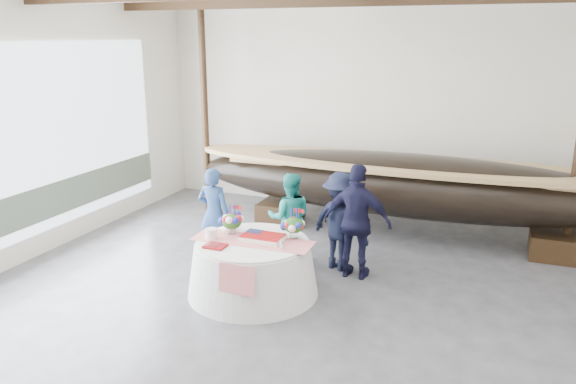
% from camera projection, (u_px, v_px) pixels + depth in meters
% --- Properties ---
extents(floor, '(10.00, 12.00, 0.01)m').
position_uv_depth(floor, '(277.00, 346.00, 6.91)').
color(floor, '#3D3D42').
rests_on(floor, ground).
extents(wall_back, '(10.00, 0.02, 4.50)m').
position_uv_depth(wall_back, '(388.00, 107.00, 11.68)').
color(wall_back, silver).
rests_on(wall_back, ground).
extents(pavilion_structure, '(9.80, 11.76, 4.50)m').
position_uv_depth(pavilion_structure, '(301.00, 8.00, 6.54)').
color(pavilion_structure, black).
rests_on(pavilion_structure, ground).
extents(open_bay, '(0.03, 7.00, 3.20)m').
position_uv_depth(open_bay, '(18.00, 155.00, 9.08)').
color(open_bay, silver).
rests_on(open_bay, ground).
extents(longboat_display, '(8.51, 1.70, 1.60)m').
position_uv_depth(longboat_display, '(407.00, 185.00, 10.41)').
color(longboat_display, black).
rests_on(longboat_display, ground).
extents(banquet_table, '(1.92, 1.92, 0.82)m').
position_uv_depth(banquet_table, '(253.00, 267.00, 8.23)').
color(banquet_table, silver).
rests_on(banquet_table, ground).
extents(tabletop_items, '(1.80, 1.01, 0.40)m').
position_uv_depth(tabletop_items, '(257.00, 228.00, 8.23)').
color(tabletop_items, red).
rests_on(tabletop_items, banquet_table).
extents(guest_woman_blue, '(0.59, 0.39, 1.59)m').
position_uv_depth(guest_woman_blue, '(214.00, 213.00, 9.47)').
color(guest_woman_blue, navy).
rests_on(guest_woman_blue, ground).
extents(guest_woman_teal, '(0.90, 0.81, 1.53)m').
position_uv_depth(guest_woman_teal, '(290.00, 218.00, 9.35)').
color(guest_woman_teal, '#1A887E').
rests_on(guest_woman_teal, ground).
extents(guest_man_left, '(1.19, 0.94, 1.62)m').
position_uv_depth(guest_man_left, '(340.00, 221.00, 9.02)').
color(guest_man_left, black).
rests_on(guest_man_left, ground).
extents(guest_man_right, '(1.09, 0.49, 1.83)m').
position_uv_depth(guest_man_right, '(357.00, 222.00, 8.67)').
color(guest_man_right, black).
rests_on(guest_man_right, ground).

